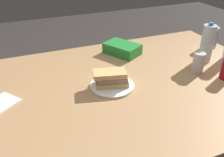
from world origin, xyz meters
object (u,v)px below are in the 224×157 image
Objects in this scene: soda_can_silver at (198,63)px; dining_table at (115,97)px; water_bottle_tall at (207,43)px; paper_plate at (112,86)px; chip_bag at (122,49)px; sandwich at (111,78)px; plastic_cup_stack at (212,37)px.

dining_table is at bearing -4.33° from soda_can_silver.
soda_can_silver is (-0.51, 0.04, 0.13)m from dining_table.
dining_table is at bearing 6.19° from water_bottle_tall.
dining_table is 8.01× the size of paper_plate.
paper_plate is 0.53m from soda_can_silver.
chip_bag is (-0.21, -0.37, 0.10)m from dining_table.
dining_table is 8.22× the size of chip_bag.
paper_plate is 0.95× the size of water_bottle_tall.
dining_table is at bearing 120.59° from chip_bag.
water_bottle_tall is at bearing -173.90° from paper_plate.
chip_bag is (-0.23, -0.37, 0.03)m from paper_plate.
paper_plate is 1.94× the size of soda_can_silver.
water_bottle_tall is (-0.67, -0.07, 0.07)m from sandwich.
soda_can_silver is at bearing 175.99° from sandwich.
chip_bag is 0.54m from water_bottle_tall.
dining_table is 15.50× the size of soda_can_silver.
water_bottle_tall is at bearing -142.70° from soda_can_silver.
soda_can_silver is at bearing 175.86° from paper_plate.
sandwich is at bearing 4.34° from dining_table.
water_bottle_tall reaches higher than chip_bag.
plastic_cup_stack is (-0.84, -0.23, 0.14)m from dining_table.
sandwich is at bearing 6.14° from water_bottle_tall.
water_bottle_tall reaches higher than dining_table.
water_bottle_tall reaches higher than sandwich.
paper_plate is 0.43m from chip_bag.
sandwich is 0.89m from plastic_cup_stack.
dining_table is 0.08m from paper_plate.
plastic_cup_stack is at bearing -139.39° from water_bottle_tall.
soda_can_silver is (-0.30, 0.41, 0.03)m from chip_bag.
sandwich is 1.34× the size of plastic_cup_stack.
paper_plate is at bearing -4.14° from soda_can_silver.
plastic_cup_stack is (-0.19, -0.16, -0.04)m from water_bottle_tall.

